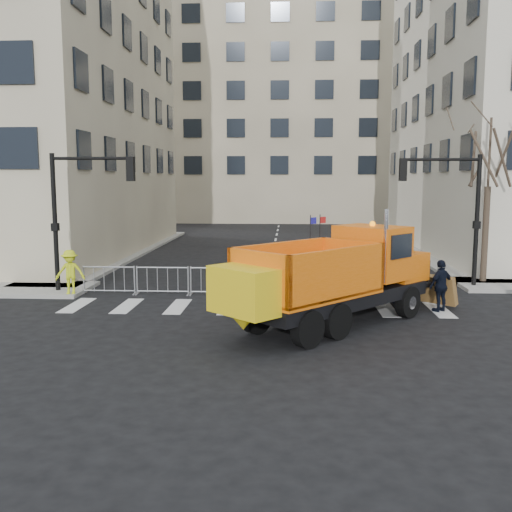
# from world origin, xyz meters

# --- Properties ---
(ground) EXTENTS (120.00, 120.00, 0.00)m
(ground) POSITION_xyz_m (0.00, 0.00, 0.00)
(ground) COLOR black
(ground) RESTS_ON ground
(sidewalk_back) EXTENTS (64.00, 5.00, 0.15)m
(sidewalk_back) POSITION_xyz_m (0.00, 8.50, 0.07)
(sidewalk_back) COLOR gray
(sidewalk_back) RESTS_ON ground
(building_far) EXTENTS (30.00, 18.00, 24.00)m
(building_far) POSITION_xyz_m (0.00, 52.00, 12.00)
(building_far) COLOR gray
(building_far) RESTS_ON ground
(traffic_light_left) EXTENTS (0.18, 0.18, 5.40)m
(traffic_light_left) POSITION_xyz_m (-8.00, 7.50, 2.70)
(traffic_light_left) COLOR black
(traffic_light_left) RESTS_ON ground
(traffic_light_right) EXTENTS (0.18, 0.18, 5.40)m
(traffic_light_right) POSITION_xyz_m (8.50, 9.50, 2.70)
(traffic_light_right) COLOR black
(traffic_light_right) RESTS_ON ground
(crowd_barriers) EXTENTS (12.60, 0.60, 1.10)m
(crowd_barriers) POSITION_xyz_m (-0.75, 7.60, 0.55)
(crowd_barriers) COLOR #9EA0A5
(crowd_barriers) RESTS_ON ground
(street_tree) EXTENTS (3.00, 3.00, 7.50)m
(street_tree) POSITION_xyz_m (9.20, 10.50, 3.75)
(street_tree) COLOR #382B21
(street_tree) RESTS_ON ground
(plow_truck) EXTENTS (8.01, 8.31, 3.54)m
(plow_truck) POSITION_xyz_m (2.27, 3.10, 1.57)
(plow_truck) COLOR black
(plow_truck) RESTS_ON ground
(cop_a) EXTENTS (0.62, 0.42, 1.65)m
(cop_a) POSITION_xyz_m (4.90, 6.52, 0.82)
(cop_a) COLOR black
(cop_a) RESTS_ON ground
(cop_b) EXTENTS (1.24, 1.15, 2.03)m
(cop_b) POSITION_xyz_m (4.47, 7.00, 1.02)
(cop_b) COLOR black
(cop_b) RESTS_ON ground
(cop_c) EXTENTS (1.10, 0.93, 1.76)m
(cop_c) POSITION_xyz_m (6.06, 5.27, 0.88)
(cop_c) COLOR black
(cop_c) RESTS_ON ground
(worker) EXTENTS (1.17, 0.81, 1.66)m
(worker) POSITION_xyz_m (-7.22, 6.80, 0.98)
(worker) COLOR #CCDE1A
(worker) RESTS_ON sidewalk_back
(newspaper_box) EXTENTS (0.49, 0.45, 1.10)m
(newspaper_box) POSITION_xyz_m (3.49, 7.66, 0.70)
(newspaper_box) COLOR maroon
(newspaper_box) RESTS_ON sidewalk_back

